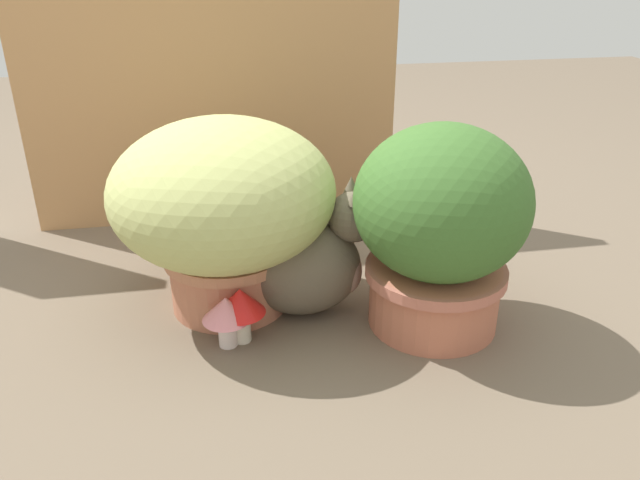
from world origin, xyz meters
The scene contains 7 objects.
ground_plane centered at (0.00, 0.00, 0.00)m, with size 6.00×6.00×0.00m, color brown.
cardboard_backdrop centered at (-0.04, 0.59, 0.42)m, with size 1.04×0.03×0.84m, color tan.
grass_planter centered at (-0.04, 0.07, 0.25)m, with size 0.48×0.48×0.43m.
leafy_planter centered at (0.39, -0.08, 0.24)m, with size 0.36×0.36×0.44m.
cat centered at (0.14, 0.01, 0.12)m, with size 0.38×0.18×0.32m.
mushroom_ornament_pink centered at (-0.06, -0.09, 0.08)m, with size 0.10×0.10×0.11m.
mushroom_ornament_red centered at (-0.03, -0.08, 0.09)m, with size 0.10×0.10×0.12m.
Camera 1 is at (-0.06, -1.19, 0.76)m, focal length 35.27 mm.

